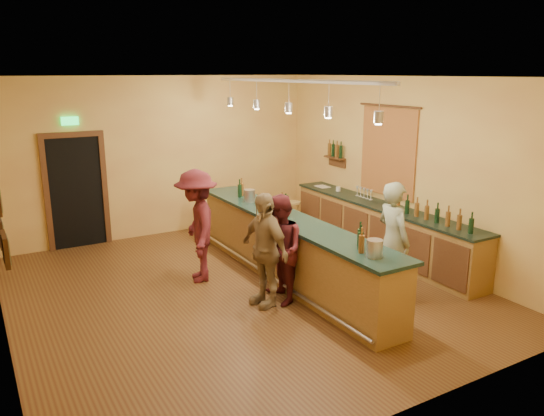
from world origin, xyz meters
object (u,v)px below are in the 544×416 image
bartender (393,241)px  customer_c (197,226)px  back_counter (381,229)px  bar_stool (293,208)px  customer_b (264,250)px  tasting_bar (288,244)px  customer_a (280,250)px

bartender → customer_c: bearing=51.9°
back_counter → bar_stool: (-0.63, 2.02, 0.02)m
back_counter → customer_b: bearing=-164.6°
customer_b → bar_stool: (2.27, 2.82, -0.32)m
tasting_bar → bar_stool: bearing=55.8°
customer_a → bartender: bearing=75.3°
bartender → tasting_bar: bearing=41.1°
back_counter → bartender: bearing=-127.1°
customer_a → bar_stool: 3.53m
customer_a → customer_c: 1.56m
bartender → bar_stool: 3.60m
bartender → customer_a: 1.67m
tasting_bar → bartender: (0.98, -1.34, 0.27)m
customer_a → customer_c: size_ratio=0.88×
customer_a → bar_stool: size_ratio=2.45×
back_counter → tasting_bar: size_ratio=0.89×
customer_b → back_counter: bearing=97.6°
customer_b → bar_stool: size_ratio=2.54×
back_counter → customer_b: (-2.90, -0.80, 0.34)m
customer_c → customer_a: bearing=41.6°
back_counter → customer_b: size_ratio=2.75×
bartender → customer_c: (-2.21, 2.07, 0.02)m
customer_b → bartender: bearing=59.8°
tasting_bar → bartender: size_ratio=2.90×
bar_stool → bartender: bearing=-98.3°
tasting_bar → bartender: bartender is taller
customer_a → customer_c: (-0.69, 1.39, 0.11)m
tasting_bar → customer_c: 1.47m
customer_c → bar_stool: bearing=133.7°
bartender → customer_c: 3.03m
bar_stool → tasting_bar: bearing=-124.2°
bartender → customer_b: (-1.75, 0.72, -0.05)m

